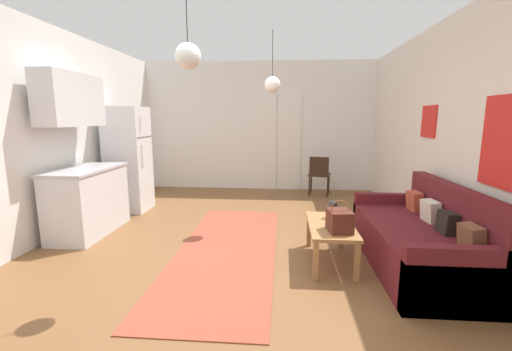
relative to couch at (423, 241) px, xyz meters
The scene contains 14 objects.
ground_plane 2.04m from the couch, behind, with size 5.51×8.11×0.10m, color brown.
wall_back 4.47m from the couch, 117.41° to the left, with size 5.11×0.13×2.74m.
wall_right 1.20m from the couch, ahead, with size 0.12×7.71×2.74m.
wall_left 4.65m from the couch, behind, with size 0.12×7.71×2.74m.
area_rug 2.16m from the couch, behind, with size 1.15×3.29×0.01m, color #9E4733.
couch is the anchor object (origin of this frame).
coffee_table 0.96m from the couch, behind, with size 0.47×0.95×0.43m.
bamboo_vase 0.98m from the couch, 160.85° to the left, with size 0.10×0.10×0.41m.
handbag 0.95m from the couch, 169.81° to the right, with size 0.25×0.30×0.32m.
refrigerator 4.52m from the couch, 155.06° to the left, with size 0.63×0.61×1.74m.
kitchen_counter 4.23m from the couch, 169.93° to the left, with size 0.58×1.21×2.12m.
accent_chair 3.30m from the couch, 103.01° to the left, with size 0.49×0.47×0.80m.
pendant_lamp_near 2.97m from the couch, 167.63° to the right, with size 0.22×0.22×0.77m.
pendant_lamp_far 2.74m from the couch, 140.57° to the left, with size 0.23×0.23×0.84m.
Camera 1 is at (0.53, -3.48, 1.56)m, focal length 23.27 mm.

